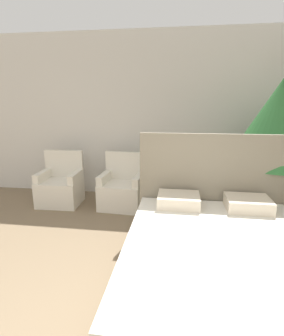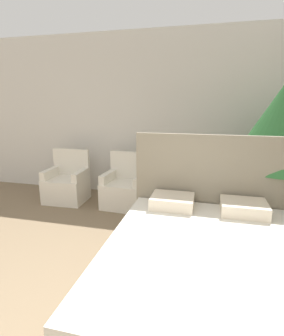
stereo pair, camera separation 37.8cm
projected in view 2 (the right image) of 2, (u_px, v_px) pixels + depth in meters
The scene contains 5 objects.
wall_back at pixel (153, 117), 4.67m from camera, with size 10.00×0.06×2.90m.
bed at pixel (205, 263), 2.37m from camera, with size 1.80×2.20×1.34m.
armchair_near_window_left at pixel (67, 186), 4.62m from camera, with size 0.70×0.59×0.89m.
armchair_near_window_right at pixel (125, 191), 4.37m from camera, with size 0.71×0.61×0.89m.
potted_palm at pixel (283, 128), 3.36m from camera, with size 1.29×1.29×2.01m.
Camera 2 is at (0.94, -0.88, 1.71)m, focal length 28.00 mm.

